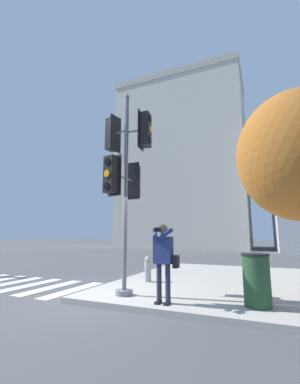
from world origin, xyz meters
TOP-DOWN VIEW (x-y plane):
  - ground_plane at (0.00, 0.00)m, footprint 160.00×160.00m
  - sidewalk_corner at (3.50, 3.50)m, footprint 8.00×8.00m
  - crosswalk_stripes at (-3.80, 0.78)m, footprint 5.60×2.46m
  - traffic_signal_pole at (0.69, 0.31)m, footprint 1.37×1.36m
  - person_photographer at (1.87, -0.06)m, footprint 0.58×0.54m
  - street_tree at (4.91, 2.34)m, footprint 3.24×3.24m
  - fire_hydrant at (0.51, 2.14)m, footprint 0.21×0.27m
  - trash_bin at (3.69, 0.45)m, footprint 0.56×0.56m
  - building_left at (-5.17, 26.12)m, footprint 15.74×9.10m

SIDE VIEW (x-z plane):
  - ground_plane at x=0.00m, z-range 0.00..0.00m
  - crosswalk_stripes at x=-3.80m, z-range 0.00..0.01m
  - sidewalk_corner at x=3.50m, z-range 0.00..0.13m
  - fire_hydrant at x=0.51m, z-range 0.13..0.89m
  - trash_bin at x=3.69m, z-range 0.13..1.17m
  - person_photographer at x=1.87m, z-range 0.29..1.94m
  - traffic_signal_pole at x=0.69m, z-range 0.73..5.92m
  - street_tree at x=4.91m, z-range 1.00..6.33m
  - building_left at x=-5.17m, z-range 0.01..21.58m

